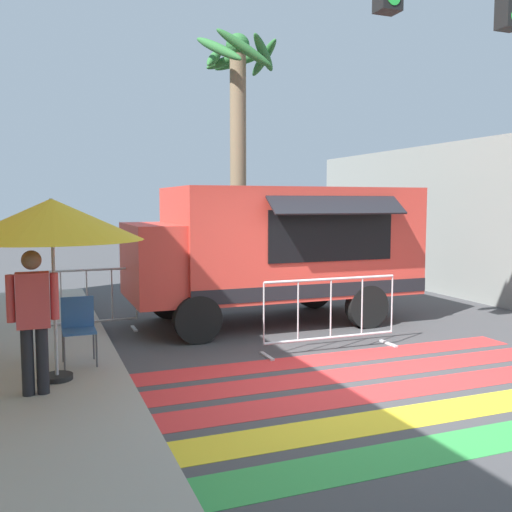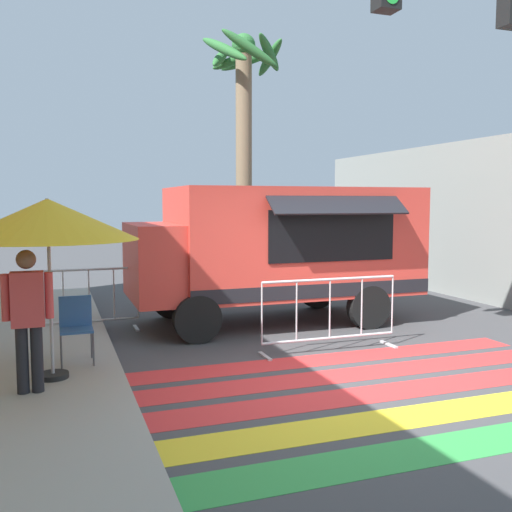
# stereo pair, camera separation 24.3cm
# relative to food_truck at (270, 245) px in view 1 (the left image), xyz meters

# --- Properties ---
(ground_plane) EXTENTS (60.00, 60.00, 0.00)m
(ground_plane) POSITION_rel_food_truck_xyz_m (-0.29, -3.52, -1.46)
(ground_plane) COLOR #424244
(concrete_wall_right) EXTENTS (0.20, 16.00, 3.68)m
(concrete_wall_right) POSITION_rel_food_truck_xyz_m (5.28, -0.52, 0.38)
(concrete_wall_right) COLOR gray
(concrete_wall_right) RESTS_ON ground_plane
(crosswalk_painted) EXTENTS (6.40, 3.60, 0.01)m
(crosswalk_painted) POSITION_rel_food_truck_xyz_m (-0.29, -4.15, -1.46)
(crosswalk_painted) COLOR green
(crosswalk_painted) RESTS_ON ground_plane
(food_truck) EXTENTS (5.24, 2.75, 2.52)m
(food_truck) POSITION_rel_food_truck_xyz_m (0.00, 0.00, 0.00)
(food_truck) COLOR #D13D33
(food_truck) RESTS_ON ground_plane
(traffic_signal_pole) EXTENTS (4.94, 0.29, 6.22)m
(traffic_signal_pole) POSITION_rel_food_truck_xyz_m (2.74, -2.88, 3.02)
(traffic_signal_pole) COLOR #515456
(traffic_signal_pole) RESTS_ON ground_plane
(patio_umbrella) EXTENTS (2.08, 2.08, 2.12)m
(patio_umbrella) POSITION_rel_food_truck_xyz_m (-3.88, -2.82, 0.59)
(patio_umbrella) COLOR black
(patio_umbrella) RESTS_ON sidewalk_left
(folding_chair) EXTENTS (0.41, 0.41, 0.85)m
(folding_chair) POSITION_rel_food_truck_xyz_m (-3.58, -2.17, -0.77)
(folding_chair) COLOR #4C4C51
(folding_chair) RESTS_ON sidewalk_left
(vendor_person) EXTENTS (0.53, 0.21, 1.57)m
(vendor_person) POSITION_rel_food_truck_xyz_m (-4.11, -3.28, -0.40)
(vendor_person) COLOR black
(vendor_person) RESTS_ON sidewalk_left
(barricade_front) EXTENTS (2.22, 0.44, 1.12)m
(barricade_front) POSITION_rel_food_truck_xyz_m (0.08, -2.22, -0.90)
(barricade_front) COLOR #B7BABF
(barricade_front) RESTS_ON ground_plane
(barricade_side) EXTENTS (1.71, 0.44, 1.12)m
(barricade_side) POSITION_rel_food_truck_xyz_m (-3.27, 0.31, -0.92)
(barricade_side) COLOR #B7BABF
(barricade_side) RESTS_ON ground_plane
(palm_tree) EXTENTS (2.28, 2.28, 6.47)m
(palm_tree) POSITION_rel_food_truck_xyz_m (0.86, 4.15, 2.86)
(palm_tree) COLOR #7A664C
(palm_tree) RESTS_ON ground_plane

